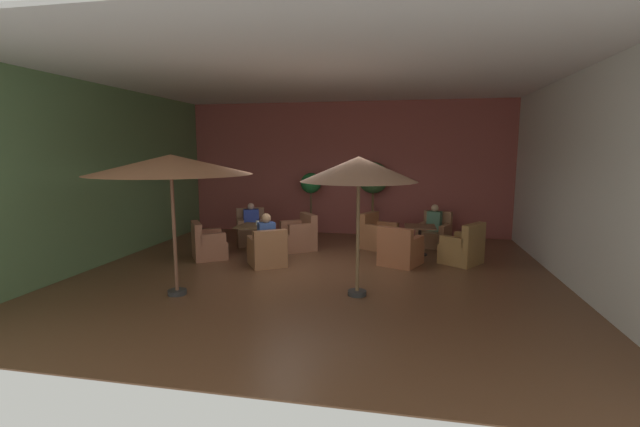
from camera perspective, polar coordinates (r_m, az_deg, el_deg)
name	(u,v)px	position (r m, az deg, el deg)	size (l,w,h in m)	color
ground_plane	(316,274)	(8.73, -0.56, -8.07)	(9.51, 8.79, 0.02)	brown
wall_back_brick	(346,169)	(12.68, 3.43, 5.95)	(9.51, 0.08, 3.85)	#9A4A43
wall_left_accent	(102,175)	(10.42, -26.98, 4.53)	(0.08, 8.79, 3.85)	#5A7D4E
wall_right_plain	(581,181)	(8.75, 31.34, 3.66)	(0.08, 8.79, 3.85)	silver
ceiling_slab	(316,74)	(8.49, -0.60, 18.01)	(9.51, 8.79, 0.06)	white
cafe_table_front_left	(255,231)	(10.35, -8.60, -2.33)	(0.83, 0.83, 0.69)	black
armchair_front_left_north	(299,236)	(10.73, -2.81, -3.05)	(1.07, 1.06, 0.89)	#9A6146
armchair_front_left_east	(251,231)	(11.49, -9.10, -2.33)	(0.96, 0.96, 0.93)	#906347
armchair_front_left_south	(208,245)	(10.19, -14.69, -4.06)	(1.00, 1.01, 0.86)	#995D44
armchair_front_left_west	(267,252)	(9.34, -7.01, -5.06)	(1.03, 1.05, 0.81)	#9C6540
cafe_table_front_right	(420,232)	(10.42, 13.11, -2.47)	(0.73, 0.73, 0.69)	black
armchair_front_right_north	(400,250)	(9.46, 10.57, -4.84)	(1.02, 1.04, 0.86)	#A25C39
armchair_front_right_east	(463,249)	(9.91, 18.45, -4.48)	(1.03, 1.04, 0.92)	olive
armchair_front_right_south	(434,234)	(11.51, 14.95, -2.65)	(0.95, 1.00, 0.89)	#9C6A47
armchair_front_right_west	(378,236)	(10.94, 7.70, -2.95)	(1.02, 0.99, 0.89)	#9D613B
patio_umbrella_tall_red	(359,170)	(7.12, 5.16, 5.78)	(1.95, 1.95, 2.36)	#2D2D2D
patio_umbrella_center_beige	(171,165)	(7.54, -19.19, 6.09)	(2.68, 2.68, 2.40)	#2D2D2D
potted_tree_left_corner	(311,193)	(12.23, -1.21, 2.70)	(0.58, 0.58, 1.83)	#AF6546
potted_tree_mid_left	(373,183)	(12.19, 7.06, 4.01)	(0.88, 0.88, 2.14)	#31362F
patron_blue_shirt	(251,217)	(11.38, -9.13, -0.48)	(0.45, 0.38, 0.64)	#2D40A2
patron_by_window	(434,219)	(11.39, 14.94, -0.71)	(0.40, 0.32, 0.68)	#4A745B
patron_with_friend	(266,232)	(9.29, -7.13, -2.41)	(0.43, 0.40, 0.72)	#355196
iced_drink_cup	(258,223)	(10.36, -8.28, -1.22)	(0.08, 0.08, 0.11)	white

